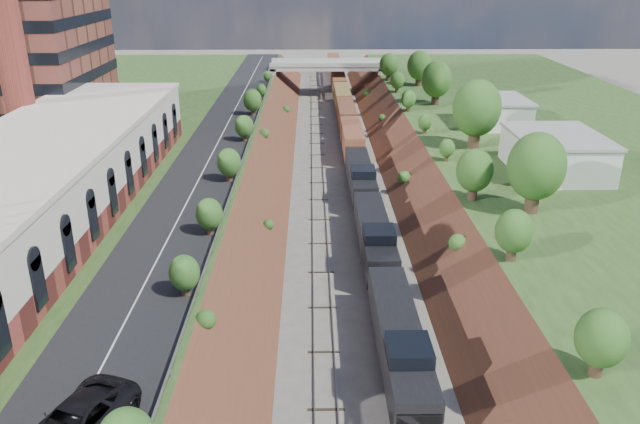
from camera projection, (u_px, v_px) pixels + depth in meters
platform_left at (72, 173)px, 76.94m from camera, size 44.00×180.00×5.00m
platform_right at (603, 171)px, 77.86m from camera, size 44.00×180.00×5.00m
embankment_left at (251, 191)px, 78.17m from camera, size 10.00×180.00×10.00m
embankment_right at (426, 190)px, 78.48m from camera, size 10.00×180.00×10.00m
rail_left_track at (318, 190)px, 78.26m from camera, size 1.58×180.00×0.18m
rail_right_track at (359, 190)px, 78.33m from camera, size 1.58×180.00×0.18m
road at (213, 153)px, 76.24m from camera, size 8.00×180.00×0.10m
guardrail at (246, 149)px, 75.93m from camera, size 0.10×171.00×0.70m
commercial_building at (30, 186)px, 54.35m from camera, size 14.30×62.30×7.00m
overpass at (327, 72)px, 134.11m from camera, size 24.50×8.30×7.40m
white_building_near at (556, 155)px, 68.63m from camera, size 9.00×12.00×4.00m
white_building_far at (496, 112)px, 89.14m from camera, size 8.00×10.00×3.60m
tree_right_large at (536, 167)px, 56.51m from camera, size 5.25×5.25×7.61m
tree_left_crest at (177, 304)px, 38.40m from camera, size 2.45×2.45×3.55m
freight_train at (347, 117)px, 105.49m from camera, size 2.84×145.29×4.55m
suv at (76, 424)px, 29.80m from camera, size 5.40×7.53×1.91m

